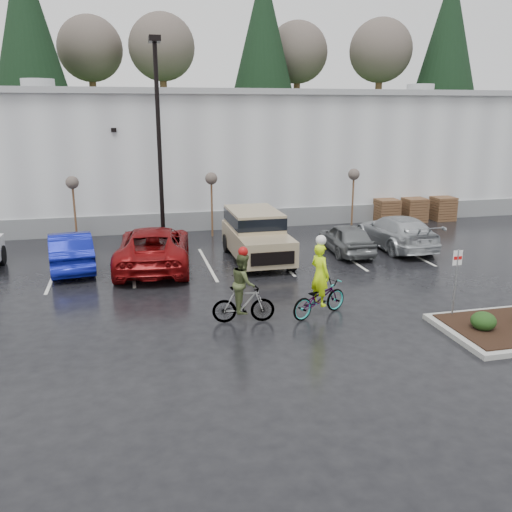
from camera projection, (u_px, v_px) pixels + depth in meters
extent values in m
plane|color=black|center=(336.00, 334.00, 15.38)|extent=(120.00, 120.00, 0.00)
cube|color=#BBBDC0|center=(213.00, 152.00, 35.11)|extent=(60.00, 15.00, 7.00)
cube|color=slate|center=(236.00, 219.00, 28.81)|extent=(60.00, 0.12, 1.00)
cube|color=#999B9E|center=(211.00, 95.00, 34.18)|extent=(60.50, 15.50, 0.30)
cube|color=#21431C|center=(178.00, 140.00, 56.83)|extent=(80.00, 25.00, 6.00)
cylinder|color=black|center=(159.00, 147.00, 24.57)|extent=(0.20, 0.20, 9.00)
cube|color=black|center=(154.00, 39.00, 23.36)|extent=(0.50, 1.00, 0.25)
cylinder|color=#4A2D1D|center=(75.00, 214.00, 25.42)|extent=(0.10, 0.10, 2.80)
sphere|color=#463E38|center=(72.00, 182.00, 25.03)|extent=(0.60, 0.60, 0.60)
cylinder|color=#4A2D1D|center=(212.00, 209.00, 26.88)|extent=(0.10, 0.10, 2.80)
sphere|color=#463E38|center=(211.00, 178.00, 26.49)|extent=(0.60, 0.60, 0.60)
cylinder|color=#4A2D1D|center=(353.00, 203.00, 28.56)|extent=(0.10, 0.10, 2.80)
sphere|color=#463E38|center=(354.00, 174.00, 28.17)|extent=(0.60, 0.60, 0.60)
cube|color=#4A2D1D|center=(386.00, 211.00, 30.25)|extent=(1.20, 1.20, 1.35)
cube|color=#4A2D1D|center=(414.00, 210.00, 30.63)|extent=(1.20, 1.20, 1.35)
cube|color=#4A2D1D|center=(442.00, 208.00, 31.04)|extent=(1.20, 1.20, 1.35)
ellipsoid|color=black|center=(483.00, 321.00, 15.23)|extent=(0.70, 0.70, 0.52)
cylinder|color=gray|center=(455.00, 285.00, 16.13)|extent=(0.05, 0.05, 2.20)
cube|color=white|center=(458.00, 258.00, 15.91)|extent=(0.30, 0.02, 0.45)
cube|color=red|center=(458.00, 258.00, 15.90)|extent=(0.26, 0.02, 0.10)
imported|color=navy|center=(71.00, 250.00, 21.51)|extent=(2.17, 4.76, 1.51)
imported|color=maroon|center=(154.00, 247.00, 21.68)|extent=(3.39, 6.26, 1.67)
imported|color=slate|center=(346.00, 238.00, 23.91)|extent=(1.71, 3.98, 1.34)
imported|color=#B8BDC1|center=(396.00, 232.00, 24.78)|extent=(2.21, 5.22, 1.50)
imported|color=#3F3F44|center=(319.00, 298.00, 16.65)|extent=(2.22, 1.52, 1.10)
imported|color=#CCFF0E|center=(320.00, 275.00, 16.45)|extent=(0.71, 0.83, 1.93)
sphere|color=silver|center=(321.00, 240.00, 16.16)|extent=(0.32, 0.32, 0.32)
imported|color=#3F3F44|center=(243.00, 304.00, 16.11)|extent=(1.85, 0.76, 1.12)
imported|color=#414C28|center=(243.00, 283.00, 15.93)|extent=(0.58, 0.91, 1.77)
sphere|color=#990C0C|center=(243.00, 251.00, 15.68)|extent=(0.29, 0.29, 0.29)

